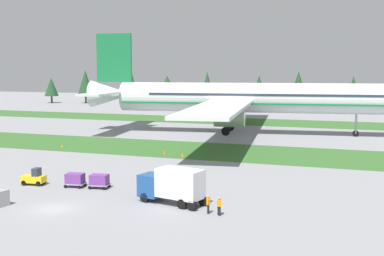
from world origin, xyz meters
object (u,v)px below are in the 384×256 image
(ground_crew_marshaller, at_px, (219,205))
(ground_crew_loader, at_px, (208,204))
(taxiway_marker_0, at_px, (182,155))
(taxiway_marker_1, at_px, (164,152))
(baggage_tug, at_px, (34,178))
(cargo_dolly_lead, at_px, (75,179))
(cargo_dolly_second, at_px, (99,180))
(catering_truck, at_px, (172,184))
(airliner, at_px, (239,98))
(taxiway_marker_2, at_px, (62,146))

(ground_crew_marshaller, height_order, ground_crew_loader, same)
(taxiway_marker_0, bearing_deg, taxiway_marker_1, 159.12)
(baggage_tug, relative_size, taxiway_marker_1, 4.09)
(cargo_dolly_lead, xyz_separation_m, ground_crew_marshaller, (18.33, -5.26, 0.03))
(taxiway_marker_1, bearing_deg, ground_crew_loader, -60.69)
(cargo_dolly_second, xyz_separation_m, catering_truck, (10.01, -3.34, 1.03))
(cargo_dolly_lead, distance_m, ground_crew_marshaller, 19.07)
(airliner, height_order, baggage_tug, airliner)
(baggage_tug, distance_m, taxiway_marker_2, 27.48)
(baggage_tug, distance_m, cargo_dolly_lead, 5.03)
(cargo_dolly_lead, bearing_deg, taxiway_marker_2, 29.13)
(cargo_dolly_lead, xyz_separation_m, cargo_dolly_second, (2.88, 0.36, 0.00))
(ground_crew_loader, bearing_deg, taxiway_marker_2, -139.17)
(baggage_tug, relative_size, taxiway_marker_2, 4.75)
(cargo_dolly_lead, distance_m, taxiway_marker_0, 22.74)
(airliner, xyz_separation_m, taxiway_marker_0, (-1.33, -29.44, -7.05))
(baggage_tug, bearing_deg, airliner, -18.96)
(catering_truck, height_order, taxiway_marker_0, catering_truck)
(cargo_dolly_lead, bearing_deg, catering_truck, -110.18)
(cargo_dolly_second, xyz_separation_m, taxiway_marker_2, (-20.37, 23.47, -0.63))
(ground_crew_marshaller, relative_size, taxiway_marker_0, 2.67)
(taxiway_marker_0, bearing_deg, cargo_dolly_lead, -101.74)
(baggage_tug, height_order, taxiway_marker_2, baggage_tug)
(catering_truck, bearing_deg, ground_crew_loader, -101.88)
(cargo_dolly_lead, distance_m, taxiway_marker_2, 29.57)
(baggage_tug, bearing_deg, taxiway_marker_0, -29.93)
(taxiway_marker_1, height_order, taxiway_marker_2, taxiway_marker_1)
(airliner, height_order, ground_crew_loader, airliner)
(baggage_tug, xyz_separation_m, ground_crew_loader, (22.21, -4.41, 0.13))
(cargo_dolly_lead, height_order, taxiway_marker_1, cargo_dolly_lead)
(taxiway_marker_0, relative_size, taxiway_marker_2, 1.13)
(cargo_dolly_lead, distance_m, catering_truck, 13.26)
(taxiway_marker_2, bearing_deg, catering_truck, -41.43)
(cargo_dolly_second, height_order, catering_truck, catering_truck)
(baggage_tug, xyz_separation_m, taxiway_marker_0, (9.61, 22.88, -0.49))
(airliner, xyz_separation_m, cargo_dolly_second, (-3.08, -51.33, -6.45))
(ground_crew_loader, bearing_deg, taxiway_marker_1, -160.12)
(airliner, bearing_deg, taxiway_marker_1, -17.29)
(taxiway_marker_0, height_order, taxiway_marker_1, taxiway_marker_1)
(baggage_tug, height_order, ground_crew_marshaller, baggage_tug)
(cargo_dolly_second, bearing_deg, taxiway_marker_0, -11.71)
(ground_crew_loader, bearing_deg, baggage_tug, -110.65)
(cargo_dolly_second, height_order, taxiway_marker_2, cargo_dolly_second)
(cargo_dolly_second, distance_m, ground_crew_marshaller, 16.44)
(ground_crew_loader, height_order, taxiway_marker_1, ground_crew_loader)
(taxiway_marker_0, bearing_deg, airliner, 87.41)
(ground_crew_marshaller, bearing_deg, cargo_dolly_lead, 23.23)
(cargo_dolly_second, bearing_deg, taxiway_marker_2, 33.81)
(airliner, height_order, cargo_dolly_lead, airliner)
(airliner, bearing_deg, taxiway_marker_0, -10.19)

